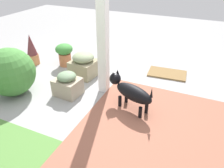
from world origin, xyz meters
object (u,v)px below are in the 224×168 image
(terracotta_pot_spiky, at_px, (32,50))
(dog, at_px, (131,91))
(stone_planter_nearest, at_px, (84,65))
(round_shrub, at_px, (10,72))
(terracotta_pot_broad, at_px, (64,53))
(doormat, at_px, (167,73))
(stone_planter_near, at_px, (68,84))
(porch_pillar, at_px, (103,30))

(terracotta_pot_spiky, height_order, dog, terracotta_pot_spiky)
(stone_planter_nearest, height_order, round_shrub, round_shrub)
(terracotta_pot_broad, height_order, doormat, terracotta_pot_broad)
(stone_planter_near, height_order, terracotta_pot_broad, terracotta_pot_broad)
(stone_planter_near, distance_m, round_shrub, 0.90)
(porch_pillar, relative_size, terracotta_pot_spiky, 3.24)
(terracotta_pot_broad, height_order, dog, dog)
(dog, bearing_deg, stone_planter_nearest, -28.85)
(terracotta_pot_broad, distance_m, terracotta_pot_spiky, 0.68)
(terracotta_pot_broad, bearing_deg, terracotta_pot_spiky, 18.96)
(stone_planter_nearest, xyz_separation_m, terracotta_pot_broad, (0.59, -0.24, 0.04))
(porch_pillar, relative_size, doormat, 2.92)
(porch_pillar, distance_m, doormat, 1.66)
(terracotta_pot_spiky, bearing_deg, round_shrub, 116.12)
(stone_planter_near, xyz_separation_m, round_shrub, (0.82, 0.32, 0.20))
(round_shrub, height_order, terracotta_pot_broad, round_shrub)
(stone_planter_near, height_order, round_shrub, round_shrub)
(stone_planter_nearest, xyz_separation_m, stone_planter_near, (-0.09, 0.66, -0.04))
(stone_planter_nearest, relative_size, doormat, 0.67)
(terracotta_pot_broad, relative_size, doormat, 0.65)
(stone_planter_nearest, xyz_separation_m, round_shrub, (0.73, 0.99, 0.16))
(stone_planter_nearest, height_order, terracotta_pot_broad, stone_planter_nearest)
(stone_planter_near, height_order, dog, dog)
(terracotta_pot_spiky, bearing_deg, stone_planter_near, 152.43)
(stone_planter_near, xyz_separation_m, terracotta_pot_broad, (0.68, -0.91, 0.08))
(porch_pillar, bearing_deg, terracotta_pot_broad, -25.58)
(round_shrub, bearing_deg, porch_pillar, -152.36)
(round_shrub, bearing_deg, terracotta_pot_broad, -96.64)
(porch_pillar, height_order, stone_planter_nearest, porch_pillar)
(stone_planter_nearest, distance_m, doormat, 1.59)
(stone_planter_near, distance_m, doormat, 1.90)
(round_shrub, bearing_deg, terracotta_pot_spiky, -63.88)
(porch_pillar, bearing_deg, doormat, -130.60)
(porch_pillar, height_order, dog, porch_pillar)
(porch_pillar, distance_m, terracotta_pot_broad, 1.48)
(porch_pillar, relative_size, round_shrub, 2.68)
(terracotta_pot_broad, xyz_separation_m, terracotta_pot_spiky, (0.64, 0.22, 0.04))
(dog, relative_size, doormat, 1.06)
(terracotta_pot_spiky, bearing_deg, dog, 164.65)
(stone_planter_nearest, distance_m, terracotta_pot_spiky, 1.23)
(porch_pillar, xyz_separation_m, dog, (-0.57, 0.32, -0.72))
(terracotta_pot_spiky, xyz_separation_m, dog, (-2.36, 0.65, -0.00))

